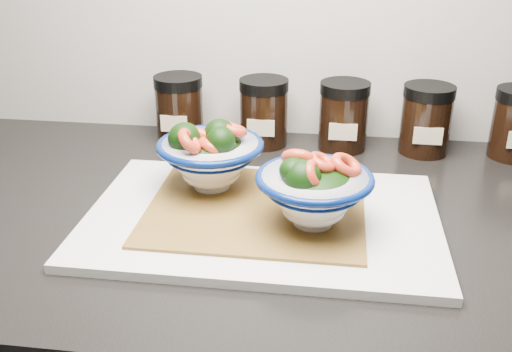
# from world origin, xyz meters

# --- Properties ---
(countertop) EXTENTS (3.50, 0.60, 0.04)m
(countertop) POSITION_xyz_m (0.00, 1.45, 0.88)
(countertop) COLOR black
(countertop) RESTS_ON cabinet
(cutting_board) EXTENTS (0.45, 0.30, 0.01)m
(cutting_board) POSITION_xyz_m (-0.13, 1.42, 0.91)
(cutting_board) COLOR silver
(cutting_board) RESTS_ON countertop
(bamboo_mat) EXTENTS (0.28, 0.24, 0.00)m
(bamboo_mat) POSITION_xyz_m (-0.14, 1.43, 0.91)
(bamboo_mat) COLOR olive
(bamboo_mat) RESTS_ON cutting_board
(bowl_left) EXTENTS (0.15, 0.15, 0.11)m
(bowl_left) POSITION_xyz_m (-0.21, 1.48, 0.96)
(bowl_left) COLOR white
(bowl_left) RESTS_ON bamboo_mat
(bowl_right) EXTENTS (0.14, 0.14, 0.11)m
(bowl_right) POSITION_xyz_m (-0.06, 1.40, 0.96)
(bowl_right) COLOR white
(bowl_right) RESTS_ON bamboo_mat
(spice_jar_a) EXTENTS (0.08, 0.08, 0.11)m
(spice_jar_a) POSITION_xyz_m (-0.30, 1.69, 0.96)
(spice_jar_a) COLOR black
(spice_jar_a) RESTS_ON countertop
(spice_jar_b) EXTENTS (0.08, 0.08, 0.11)m
(spice_jar_b) POSITION_xyz_m (-0.16, 1.69, 0.96)
(spice_jar_b) COLOR black
(spice_jar_b) RESTS_ON countertop
(spice_jar_c) EXTENTS (0.08, 0.08, 0.11)m
(spice_jar_c) POSITION_xyz_m (-0.03, 1.69, 0.96)
(spice_jar_c) COLOR black
(spice_jar_c) RESTS_ON countertop
(spice_jar_d) EXTENTS (0.08, 0.08, 0.11)m
(spice_jar_d) POSITION_xyz_m (0.11, 1.69, 0.96)
(spice_jar_d) COLOR black
(spice_jar_d) RESTS_ON countertop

